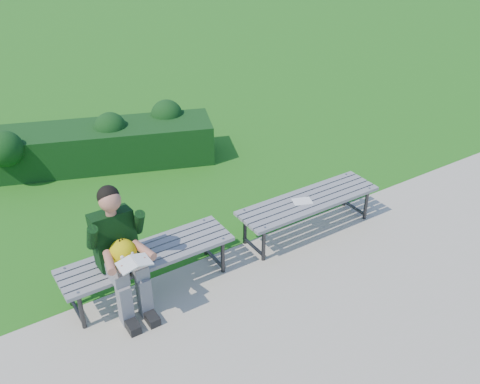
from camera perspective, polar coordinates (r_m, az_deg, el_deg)
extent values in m
plane|color=#207A14|center=(6.12, -4.55, -7.48)|extent=(80.00, 80.00, 0.00)
cube|color=beige|center=(5.04, 5.56, -17.82)|extent=(30.00, 3.50, 0.02)
cube|color=#153B12|center=(8.24, -14.49, 4.81)|extent=(3.33, 1.90, 0.60)
sphere|color=#153B12|center=(7.94, -23.81, 4.23)|extent=(0.65, 0.65, 0.50)
sphere|color=#153B12|center=(8.12, -13.66, 6.63)|extent=(0.61, 0.61, 0.47)
sphere|color=#153B12|center=(8.41, -7.82, 8.09)|extent=(0.63, 0.63, 0.49)
cube|color=gray|center=(5.39, -8.97, -7.76)|extent=(1.80, 0.08, 0.04)
cube|color=gray|center=(5.47, -9.43, -7.18)|extent=(1.80, 0.08, 0.04)
cube|color=gray|center=(5.55, -9.88, -6.61)|extent=(1.80, 0.09, 0.04)
cube|color=gray|center=(5.63, -10.31, -6.06)|extent=(1.80, 0.09, 0.04)
cube|color=gray|center=(5.70, -10.74, -5.53)|extent=(1.80, 0.09, 0.04)
cylinder|color=#2D2D30|center=(5.38, -16.55, -12.12)|extent=(0.04, 0.04, 0.41)
cylinder|color=#2D2D30|center=(5.67, -17.77, -9.81)|extent=(0.04, 0.04, 0.41)
cylinder|color=#2D2D30|center=(5.41, -17.47, -9.48)|extent=(0.04, 0.42, 0.04)
cylinder|color=#2D2D30|center=(5.62, -16.95, -12.05)|extent=(0.04, 0.42, 0.04)
cylinder|color=gray|center=(5.21, -16.89, -10.22)|extent=(0.02, 0.02, 0.01)
cylinder|color=gray|center=(5.53, -18.23, -7.74)|extent=(0.02, 0.02, 0.01)
cylinder|color=#2D2D30|center=(5.81, -1.85, -6.90)|extent=(0.04, 0.04, 0.41)
cylinder|color=#2D2D30|center=(6.08, -3.71, -5.04)|extent=(0.04, 0.04, 0.41)
cylinder|color=#2D2D30|center=(5.84, -2.85, -4.51)|extent=(0.04, 0.42, 0.04)
cylinder|color=#2D2D30|center=(6.03, -2.77, -7.05)|extent=(0.04, 0.42, 0.04)
cylinder|color=gray|center=(5.65, -1.80, -4.99)|extent=(0.02, 0.02, 0.01)
cylinder|color=gray|center=(5.95, -3.87, -3.01)|extent=(0.02, 0.02, 0.01)
cube|color=gray|center=(6.25, 8.54, -1.74)|extent=(1.80, 0.08, 0.04)
cube|color=gray|center=(6.32, 7.94, -1.32)|extent=(1.80, 0.08, 0.04)
cube|color=gray|center=(6.38, 7.35, -0.90)|extent=(1.80, 0.09, 0.04)
cube|color=gray|center=(6.45, 6.77, -0.49)|extent=(1.80, 0.09, 0.04)
cube|color=gray|center=(6.52, 6.20, -0.10)|extent=(1.80, 0.09, 0.04)
cylinder|color=#2D2D30|center=(5.98, 2.53, -5.67)|extent=(0.04, 0.04, 0.41)
cylinder|color=#2D2D30|center=(6.24, 0.53, -3.93)|extent=(0.04, 0.04, 0.41)
cylinder|color=#2D2D30|center=(6.00, 1.53, -3.37)|extent=(0.04, 0.42, 0.04)
cylinder|color=#2D2D30|center=(6.19, 1.49, -5.88)|extent=(0.04, 0.42, 0.04)
cylinder|color=gray|center=(5.83, 2.69, -3.79)|extent=(0.02, 0.02, 0.01)
cylinder|color=gray|center=(6.11, 0.45, -1.94)|extent=(0.02, 0.02, 0.01)
cylinder|color=#2D2D30|center=(6.86, 13.29, -1.33)|extent=(0.04, 0.04, 0.41)
cylinder|color=#2D2D30|center=(7.08, 11.16, 0.04)|extent=(0.04, 0.04, 0.41)
cylinder|color=#2D2D30|center=(6.88, 12.37, 0.66)|extent=(0.04, 0.42, 0.04)
cylinder|color=#2D2D30|center=(7.04, 12.08, -1.64)|extent=(0.04, 0.42, 0.04)
cylinder|color=gray|center=(6.72, 13.64, 0.40)|extent=(0.02, 0.02, 0.01)
cylinder|color=gray|center=(6.97, 11.27, 1.86)|extent=(0.02, 0.02, 0.01)
cube|color=slate|center=(5.28, -13.23, -8.13)|extent=(0.14, 0.42, 0.13)
cube|color=slate|center=(5.32, -11.22, -7.45)|extent=(0.14, 0.42, 0.13)
cube|color=slate|center=(5.33, -12.15, -11.61)|extent=(0.12, 0.13, 0.45)
cube|color=slate|center=(5.38, -10.15, -10.91)|extent=(0.12, 0.13, 0.45)
cube|color=black|center=(5.38, -11.52, -13.65)|extent=(0.11, 0.26, 0.09)
cube|color=black|center=(5.43, -9.53, -12.94)|extent=(0.11, 0.26, 0.09)
cube|color=black|center=(5.33, -13.29, -4.82)|extent=(0.40, 0.30, 0.59)
cylinder|color=#BA6F58|center=(5.13, -13.63, -2.02)|extent=(0.10, 0.10, 0.08)
sphere|color=#BA6F58|center=(5.05, -13.72, -0.89)|extent=(0.21, 0.21, 0.21)
sphere|color=black|center=(5.06, -13.88, -0.45)|extent=(0.21, 0.21, 0.21)
cylinder|color=black|center=(5.11, -15.49, -4.68)|extent=(0.10, 0.21, 0.30)
cylinder|color=black|center=(5.22, -10.75, -3.18)|extent=(0.10, 0.21, 0.30)
cylinder|color=#BA6F58|center=(5.04, -13.75, -7.30)|extent=(0.14, 0.31, 0.08)
cylinder|color=#BA6F58|center=(5.13, -10.21, -6.12)|extent=(0.14, 0.31, 0.08)
sphere|color=#BA6F58|center=(4.94, -12.33, -8.04)|extent=(0.09, 0.09, 0.09)
sphere|color=#BA6F58|center=(4.99, -10.20, -7.31)|extent=(0.09, 0.09, 0.09)
sphere|color=gold|center=(5.17, -12.36, -6.30)|extent=(0.26, 0.26, 0.26)
cone|color=orange|center=(5.09, -11.87, -7.02)|extent=(0.08, 0.08, 0.08)
cone|color=black|center=(5.10, -12.72, -5.13)|extent=(0.03, 0.05, 0.08)
cone|color=black|center=(5.12, -12.45, -5.02)|extent=(0.03, 0.04, 0.07)
sphere|color=white|center=(5.07, -12.45, -6.76)|extent=(0.05, 0.05, 0.05)
sphere|color=white|center=(5.09, -11.51, -6.45)|extent=(0.05, 0.05, 0.05)
cube|color=white|center=(4.90, -12.03, -7.66)|extent=(0.15, 0.20, 0.05)
cube|color=white|center=(4.94, -10.42, -7.12)|extent=(0.15, 0.20, 0.05)
cube|color=white|center=(6.32, 6.66, -0.98)|extent=(0.26, 0.23, 0.01)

